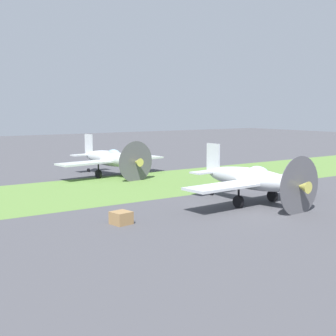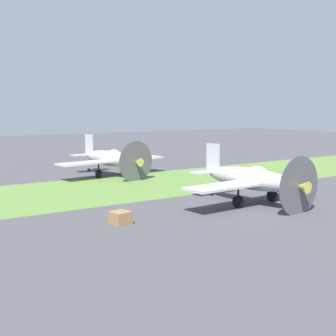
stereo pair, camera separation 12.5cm
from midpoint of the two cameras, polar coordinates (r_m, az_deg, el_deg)
name	(u,v)px [view 1 (the left image)]	position (r m, az deg, el deg)	size (l,w,h in m)	color
ground_plane	(243,208)	(28.06, 8.99, -4.74)	(160.00, 160.00, 0.00)	#424247
grass_verge	(148,184)	(36.20, -2.53, -1.95)	(120.00, 11.00, 0.01)	#567A38
airplane_lead	(252,179)	(29.03, 9.99, -1.31)	(10.19, 8.06, 3.63)	#B2B7BC
airplane_wingman	(111,159)	(40.50, -7.02, 1.14)	(10.18, 8.08, 3.60)	#B2B7BC
fuel_drum	(228,174)	(38.44, 7.12, -0.78)	(0.60, 0.60, 0.90)	#476633
supply_crate	(121,218)	(23.90, -5.84, -6.01)	(0.90, 0.90, 0.64)	olive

